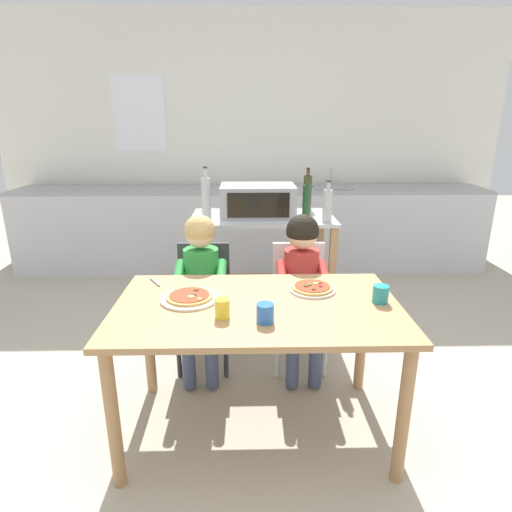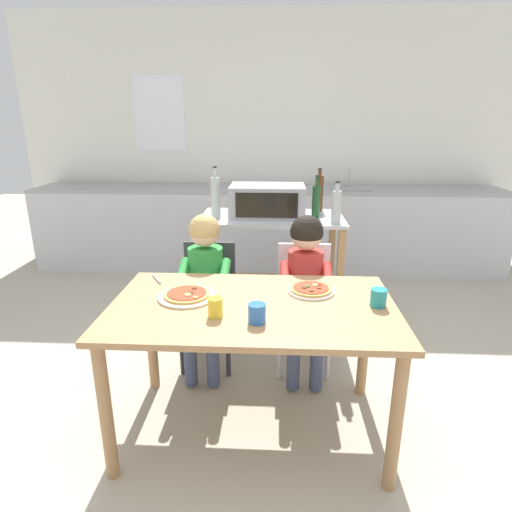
% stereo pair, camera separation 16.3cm
% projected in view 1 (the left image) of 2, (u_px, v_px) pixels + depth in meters
% --- Properties ---
extents(ground_plane, '(11.99, 11.99, 0.00)m').
position_uv_depth(ground_plane, '(254.00, 325.00, 3.44)').
color(ground_plane, '#B7AD99').
extents(back_wall_tiled, '(5.59, 0.13, 2.70)m').
position_uv_depth(back_wall_tiled, '(250.00, 142.00, 4.79)').
color(back_wall_tiled, white).
rests_on(back_wall_tiled, ground).
extents(kitchen_counter, '(5.03, 0.60, 1.09)m').
position_uv_depth(kitchen_counter, '(251.00, 228.00, 4.68)').
color(kitchen_counter, silver).
rests_on(kitchen_counter, ground).
extents(kitchen_island_cart, '(1.08, 0.61, 0.90)m').
position_uv_depth(kitchen_island_cart, '(262.00, 252.00, 3.32)').
color(kitchen_island_cart, '#B7BABF').
rests_on(kitchen_island_cart, ground).
extents(toaster_oven, '(0.56, 0.37, 0.23)m').
position_uv_depth(toaster_oven, '(258.00, 201.00, 3.19)').
color(toaster_oven, '#999BA0').
rests_on(toaster_oven, kitchen_island_cart).
extents(bottle_slim_sauce, '(0.07, 0.07, 0.38)m').
position_uv_depth(bottle_slim_sauce, '(206.00, 197.00, 3.09)').
color(bottle_slim_sauce, '#ADB7B2').
rests_on(bottle_slim_sauce, kitchen_island_cart).
extents(bottle_squat_spirits, '(0.07, 0.07, 0.30)m').
position_uv_depth(bottle_squat_spirits, '(328.00, 205.00, 2.99)').
color(bottle_squat_spirits, '#ADB7B2').
rests_on(bottle_squat_spirits, kitchen_island_cart).
extents(bottle_dark_olive_oil, '(0.07, 0.07, 0.34)m').
position_uv_depth(bottle_dark_olive_oil, '(307.00, 192.00, 3.41)').
color(bottle_dark_olive_oil, '#4C2D14').
rests_on(bottle_dark_olive_oil, kitchen_island_cart).
extents(bottle_tall_green_wine, '(0.06, 0.06, 0.32)m').
position_uv_depth(bottle_tall_green_wine, '(307.00, 200.00, 3.14)').
color(bottle_tall_green_wine, '#1E4723').
rests_on(bottle_tall_green_wine, kitchen_island_cart).
extents(dining_table, '(1.40, 0.82, 0.74)m').
position_uv_depth(dining_table, '(257.00, 322.00, 2.10)').
color(dining_table, '#AD7F51').
rests_on(dining_table, ground).
extents(dining_chair_left, '(0.36, 0.36, 0.81)m').
position_uv_depth(dining_chair_left, '(204.00, 296.00, 2.80)').
color(dining_chair_left, '#333338').
rests_on(dining_chair_left, ground).
extents(dining_chair_right, '(0.36, 0.36, 0.81)m').
position_uv_depth(dining_chair_right, '(299.00, 296.00, 2.81)').
color(dining_chair_right, silver).
rests_on(dining_chair_right, ground).
extents(child_in_green_shirt, '(0.32, 0.42, 1.02)m').
position_uv_depth(child_in_green_shirt, '(201.00, 276.00, 2.63)').
color(child_in_green_shirt, '#424C6B').
rests_on(child_in_green_shirt, ground).
extents(child_in_red_shirt, '(0.32, 0.42, 1.02)m').
position_uv_depth(child_in_red_shirt, '(302.00, 274.00, 2.64)').
color(child_in_red_shirt, '#424C6B').
rests_on(child_in_red_shirt, ground).
extents(pizza_plate_cream, '(0.29, 0.29, 0.03)m').
position_uv_depth(pizza_plate_cream, '(190.00, 297.00, 2.12)').
color(pizza_plate_cream, beige).
rests_on(pizza_plate_cream, dining_table).
extents(pizza_plate_white, '(0.24, 0.24, 0.03)m').
position_uv_depth(pizza_plate_white, '(312.00, 288.00, 2.23)').
color(pizza_plate_white, white).
rests_on(pizza_plate_white, dining_table).
extents(drinking_cup_yellow, '(0.07, 0.07, 0.09)m').
position_uv_depth(drinking_cup_yellow, '(222.00, 308.00, 1.92)').
color(drinking_cup_yellow, yellow).
rests_on(drinking_cup_yellow, dining_table).
extents(drinking_cup_blue, '(0.08, 0.08, 0.09)m').
position_uv_depth(drinking_cup_blue, '(265.00, 313.00, 1.87)').
color(drinking_cup_blue, blue).
rests_on(drinking_cup_blue, dining_table).
extents(drinking_cup_teal, '(0.08, 0.08, 0.09)m').
position_uv_depth(drinking_cup_teal, '(381.00, 294.00, 2.08)').
color(drinking_cup_teal, teal).
rests_on(drinking_cup_teal, dining_table).
extents(serving_spoon, '(0.08, 0.13, 0.01)m').
position_uv_depth(serving_spoon, '(155.00, 282.00, 2.34)').
color(serving_spoon, '#B7BABF').
rests_on(serving_spoon, dining_table).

